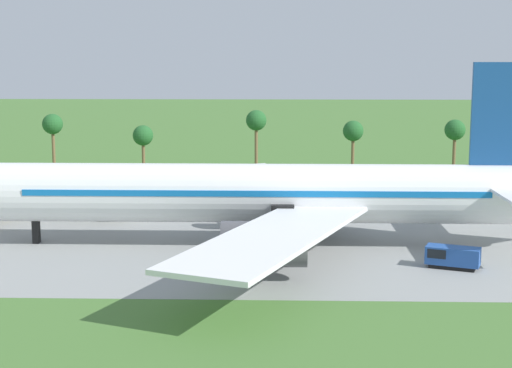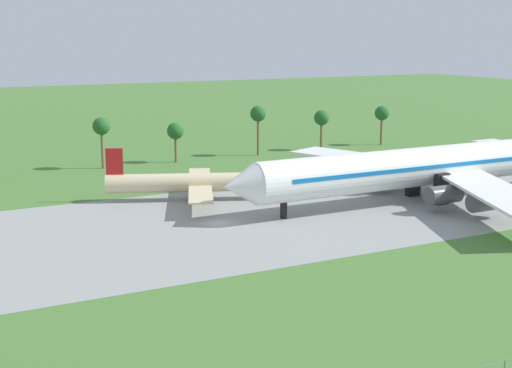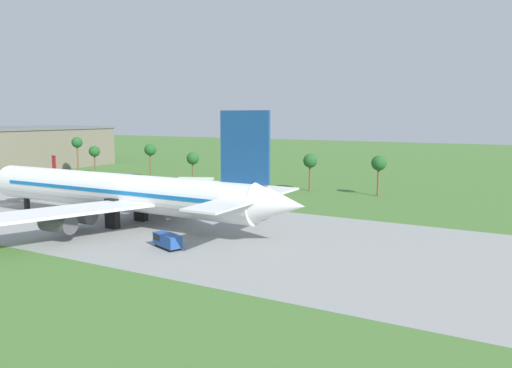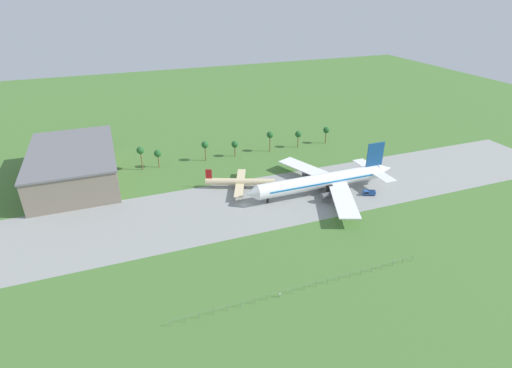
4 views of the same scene
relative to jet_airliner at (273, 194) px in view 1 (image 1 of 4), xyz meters
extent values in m
cylinder|color=white|center=(-1.81, 0.00, 0.07)|extent=(57.95, 6.41, 6.41)
cube|color=#146BB7|center=(-1.81, 0.00, 0.55)|extent=(49.26, 6.54, 0.64)
cube|color=navy|center=(25.25, 0.00, 8.72)|extent=(8.33, 0.50, 10.89)
cube|color=white|center=(25.57, 0.00, 1.03)|extent=(5.77, 25.63, 0.30)
cube|color=white|center=(0.47, -15.37, -1.05)|extent=(19.24, 31.63, 0.44)
cube|color=white|center=(0.47, 15.37, -1.05)|extent=(19.24, 31.63, 0.44)
cylinder|color=#4C4C51|center=(-2.18, -7.69, -2.89)|extent=(5.77, 2.88, 2.88)
cylinder|color=#4C4C51|center=(0.41, -14.10, -2.89)|extent=(5.77, 2.88, 2.88)
cylinder|color=#4C4C51|center=(-2.18, 7.69, -2.89)|extent=(5.77, 2.88, 2.88)
cylinder|color=#4C4C51|center=(0.41, 14.10, -2.89)|extent=(5.77, 2.88, 2.88)
cube|color=black|center=(-26.15, 0.00, -3.13)|extent=(0.70, 0.90, 5.11)
cube|color=black|center=(1.09, -3.52, -3.13)|extent=(2.40, 1.20, 5.11)
cube|color=black|center=(1.09, 3.52, -3.13)|extent=(2.40, 1.20, 5.11)
cylinder|color=beige|center=(-32.43, 17.20, -2.73)|extent=(29.81, 14.50, 3.12)
cube|color=beige|center=(-32.43, 17.20, -3.04)|extent=(13.92, 27.18, 0.24)
cube|color=black|center=(-32.43, 17.20, -4.21)|extent=(2.17, 3.05, 2.96)
cube|color=black|center=(17.65, -9.23, -5.49)|extent=(4.72, 3.23, 0.40)
cube|color=#234C99|center=(17.65, -9.23, -4.42)|extent=(5.51, 3.69, 1.74)
cube|color=black|center=(16.33, -8.72, -4.15)|extent=(2.40, 2.54, 0.90)
cylinder|color=brown|center=(31.15, 52.68, -2.02)|extent=(0.56, 0.56, 7.33)
sphere|color=#235B28|center=(31.15, 52.68, 2.24)|extent=(3.60, 3.60, 3.60)
cylinder|color=brown|center=(-39.25, 52.68, -1.61)|extent=(0.56, 0.56, 8.15)
sphere|color=#235B28|center=(-39.25, 52.68, 3.06)|extent=(3.60, 3.60, 3.60)
cylinder|color=brown|center=(-23.30, 52.68, -2.59)|extent=(0.56, 0.56, 6.19)
sphere|color=#235B28|center=(-23.30, 52.68, 1.10)|extent=(3.60, 3.60, 3.60)
cylinder|color=brown|center=(13.55, 52.68, -2.14)|extent=(0.56, 0.56, 7.10)
sphere|color=#235B28|center=(13.55, 52.68, 2.01)|extent=(3.60, 3.60, 3.60)
cylinder|color=brown|center=(-3.36, 52.68, -1.24)|extent=(0.56, 0.56, 8.89)
sphere|color=#235B28|center=(-3.36, 52.68, 3.81)|extent=(3.60, 3.60, 3.60)
camera|label=1|loc=(0.73, -83.86, 14.64)|focal=55.00mm
camera|label=2|loc=(-76.72, -90.04, 21.34)|focal=50.00mm
camera|label=3|loc=(63.09, -64.32, 13.39)|focal=35.00mm
camera|label=4|loc=(-82.13, -134.37, 76.85)|focal=28.00mm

